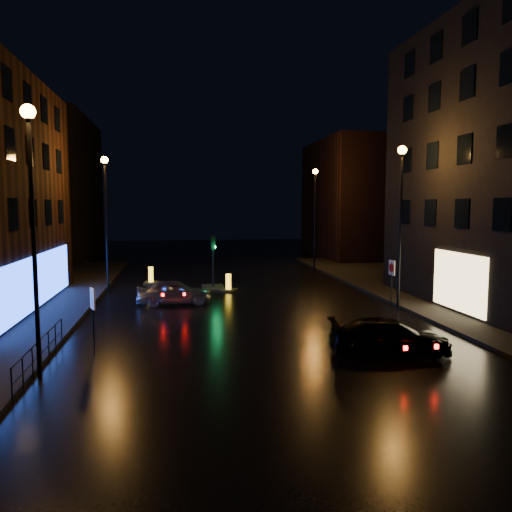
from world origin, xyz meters
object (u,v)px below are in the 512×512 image
Objects in this scene: traffic_signal at (213,281)px; bollard_far at (151,280)px; bollard_near at (228,287)px; dark_sedan at (390,337)px; road_sign_right at (392,272)px; silver_hatchback at (174,292)px; road_sign_left at (93,304)px.

bollard_far is (-4.11, 2.77, -0.25)m from traffic_signal.
traffic_signal is 2.33× the size of bollard_near.
bollard_near is at bearing 24.99° from dark_sedan.
traffic_signal is at bearing 152.72° from bollard_near.
road_sign_right is at bearing -11.04° from bollard_near.
bollard_far is at bearing 9.29° from silver_hatchback.
road_sign_left reaches higher than bollard_far.
bollard_far is at bearing 166.49° from bollard_near.
road_sign_left is (-10.67, 1.99, 1.14)m from dark_sedan.
road_sign_left is at bearing 158.61° from silver_hatchback.
road_sign_left is (-1.27, -16.08, 1.52)m from bollard_far.
bollard_far is 16.20m from road_sign_left.
silver_hatchback is 5.07m from bollard_near.
bollard_far reaches higher than bollard_near.
road_sign_right is (14.47, 6.38, 0.06)m from road_sign_left.
road_sign_left reaches higher than bollard_near.
silver_hatchback reaches higher than bollard_near.
bollard_far is at bearing 63.09° from road_sign_left.
traffic_signal is at bearing 26.78° from dark_sedan.
silver_hatchback is at bearing 48.83° from road_sign_left.
road_sign_right is at bearing -32.70° from bollard_far.
bollard_near is 0.60× the size of road_sign_right.
silver_hatchback is 7.80m from bollard_far.
dark_sedan is 20.38m from bollard_far.
bollard_near is 1.07× the size of bollard_far.
dark_sedan is at bearing 60.12° from road_sign_right.
road_sign_right reaches higher than bollard_near.
traffic_signal is at bearing 45.63° from road_sign_left.
traffic_signal is 2.49× the size of bollard_far.
road_sign_right reaches higher than silver_hatchback.
dark_sedan is at bearing -145.89° from silver_hatchback.
dark_sedan is 10.92m from road_sign_left.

